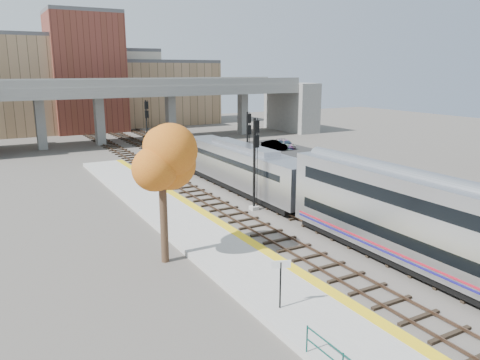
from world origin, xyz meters
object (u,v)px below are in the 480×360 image
locomotive (243,167)px  signal_mast_mid (248,149)px  coach (473,239)px  car_a (264,153)px  signal_mast_far (147,129)px  car_c (286,144)px  tree (161,161)px  car_b (274,145)px  signal_mast_near (255,165)px

locomotive → signal_mast_mid: size_ratio=2.76×
coach → car_a: (10.24, 35.44, -2.13)m
signal_mast_far → car_c: (18.97, -3.12, -2.95)m
tree → car_a: 33.38m
tree → car_b: 39.96m
coach → signal_mast_mid: bearing=85.5°
car_b → tree: bearing=-151.9°
locomotive → coach: bearing=-90.0°
car_a → signal_mast_mid: bearing=-151.0°
car_c → signal_mast_far: bearing=178.8°
signal_mast_mid → car_c: 21.29m
signal_mast_mid → car_a: bearing=50.9°
locomotive → signal_mast_near: 6.01m
locomotive → tree: 17.00m
car_a → signal_mast_far: bearing=125.3°
locomotive → coach: size_ratio=0.76×
car_c → car_a: bearing=-135.8°
coach → signal_mast_mid: signal_mast_mid is taller
signal_mast_mid → car_b: size_ratio=1.84×
car_b → car_a: bearing=-153.6°
car_a → car_b: 6.65m
car_c → car_b: bearing=-170.2°
car_a → car_c: size_ratio=0.94×
signal_mast_mid → signal_mast_far: (-4.10, 18.09, 0.16)m
signal_mast_mid → locomotive: bearing=-126.5°
car_b → car_c: bearing=-17.9°
signal_mast_near → coach: bearing=-83.0°
locomotive → coach: coach is taller
signal_mast_mid → car_b: (12.86, 14.91, -2.74)m
signal_mast_mid → signal_mast_far: signal_mast_far is taller
coach → tree: bearing=137.2°
tree → car_b: (26.67, 29.28, -5.28)m
car_b → coach: bearing=-129.9°
tree → car_b: size_ratio=2.14×
signal_mast_far → car_a: 14.96m
locomotive → car_a: (10.24, 12.83, -1.62)m
signal_mast_far → car_a: size_ratio=1.95×
locomotive → signal_mast_near: bearing=-111.0°
locomotive → signal_mast_far: bearing=95.8°
locomotive → car_c: (16.87, 17.67, -1.67)m
car_a → locomotive: bearing=-150.5°
signal_mast_mid → tree: bearing=-133.9°
signal_mast_near → car_b: bearing=53.7°
tree → car_b: tree is taller
coach → car_c: 43.72m
signal_mast_mid → tree: tree is taller
signal_mast_near → signal_mast_mid: bearing=63.3°
coach → signal_mast_mid: (2.00, 25.31, 0.60)m
coach → signal_mast_far: (-2.10, 43.40, 0.76)m
car_c → signal_mast_near: bearing=-121.3°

